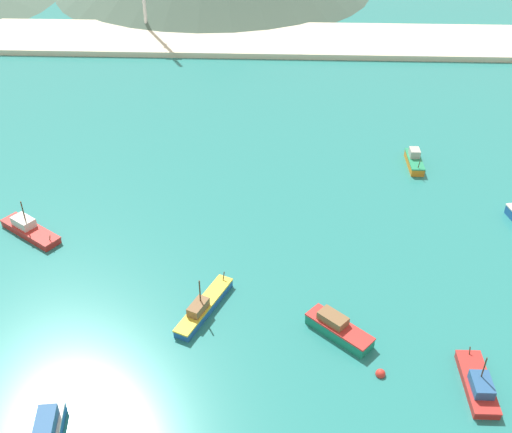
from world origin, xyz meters
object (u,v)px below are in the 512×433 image
Objects in this scene: fishing_boat_7 at (203,307)px; fishing_boat_8 at (338,328)px; fishing_boat_5 at (29,229)px; fishing_boat_6 at (414,161)px; buoy_0 at (380,374)px; fishing_boat_0 at (478,384)px.

fishing_boat_8 is (15.25, -3.00, 0.18)m from fishing_boat_7.
fishing_boat_5 is 28.81m from fishing_boat_7.
fishing_boat_6 reaches higher than buoy_0.
fishing_boat_0 is 7.78× the size of buoy_0.
fishing_boat_7 is 1.37× the size of fishing_boat_8.
fishing_boat_7 is at bearing 160.96° from fishing_boat_0.
fishing_boat_0 is 0.78× the size of fishing_boat_7.
fishing_boat_7 is (-28.81, 9.94, 0.01)m from fishing_boat_0.
fishing_boat_5 is at bearing 150.87° from fishing_boat_7.
fishing_boat_0 is 30.48m from fishing_boat_7.
fishing_boat_7 reaches higher than fishing_boat_6.
fishing_boat_7 reaches higher than fishing_boat_0.
fishing_boat_7 is at bearing -131.07° from fishing_boat_6.
fishing_boat_5 reaches higher than fishing_boat_6.
fishing_boat_0 is 1.19× the size of fishing_boat_6.
fishing_boat_6 is 40.08m from fishing_boat_8.
fishing_boat_8 is at bearing -11.12° from fishing_boat_7.
fishing_boat_5 is 1.40× the size of fishing_boat_6.
fishing_boat_5 reaches higher than fishing_boat_8.
fishing_boat_0 is at bearing -19.04° from fishing_boat_7.
fishing_boat_7 reaches higher than buoy_0.
fishing_boat_0 is 0.85× the size of fishing_boat_5.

